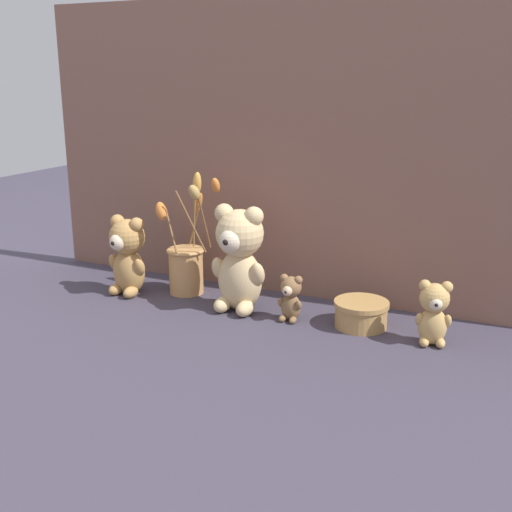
# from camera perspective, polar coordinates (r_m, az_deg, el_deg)

# --- Properties ---
(ground_plane) EXTENTS (4.00, 4.00, 0.00)m
(ground_plane) POSITION_cam_1_polar(r_m,az_deg,el_deg) (1.44, -0.34, -5.10)
(ground_plane) COLOR #3D3847
(backdrop_wall) EXTENTS (1.29, 0.02, 0.69)m
(backdrop_wall) POSITION_cam_1_polar(r_m,az_deg,el_deg) (1.51, 2.43, 9.30)
(backdrop_wall) COLOR #845B4C
(backdrop_wall) RESTS_ON ground
(teddy_bear_large) EXTENTS (0.13, 0.12, 0.24)m
(teddy_bear_large) POSITION_cam_1_polar(r_m,az_deg,el_deg) (1.42, -1.51, -0.05)
(teddy_bear_large) COLOR #DBBC84
(teddy_bear_large) RESTS_ON ground
(teddy_bear_medium) EXTENTS (0.10, 0.10, 0.19)m
(teddy_bear_medium) POSITION_cam_1_polar(r_m,az_deg,el_deg) (1.57, -11.38, 0.18)
(teddy_bear_medium) COLOR tan
(teddy_bear_medium) RESTS_ON ground
(teddy_bear_small) EXTENTS (0.07, 0.07, 0.13)m
(teddy_bear_small) POSITION_cam_1_polar(r_m,az_deg,el_deg) (1.31, 15.53, -4.78)
(teddy_bear_small) COLOR tan
(teddy_bear_small) RESTS_ON ground
(teddy_bear_tiny) EXTENTS (0.05, 0.05, 0.10)m
(teddy_bear_tiny) POSITION_cam_1_polar(r_m,az_deg,el_deg) (1.38, 3.03, -3.70)
(teddy_bear_tiny) COLOR olive
(teddy_bear_tiny) RESTS_ON ground
(flower_vase) EXTENTS (0.14, 0.14, 0.30)m
(flower_vase) POSITION_cam_1_polar(r_m,az_deg,el_deg) (1.56, -6.19, -0.45)
(flower_vase) COLOR tan
(flower_vase) RESTS_ON ground
(decorative_tin_tall) EXTENTS (0.12, 0.12, 0.06)m
(decorative_tin_tall) POSITION_cam_1_polar(r_m,az_deg,el_deg) (1.38, 9.32, -5.09)
(decorative_tin_tall) COLOR tan
(decorative_tin_tall) RESTS_ON ground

